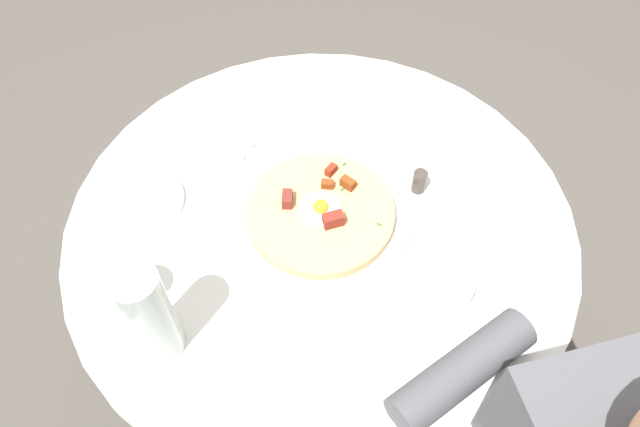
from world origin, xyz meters
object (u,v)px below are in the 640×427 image
(knife, at_px, (218,130))
(pepper_shaker, at_px, (419,181))
(bread_plate, at_px, (143,201))
(salt_shaker, at_px, (463,297))
(pizza_plate, at_px, (319,217))
(water_bottle, at_px, (149,315))
(fork, at_px, (208,141))
(breakfast_pizza, at_px, (319,212))
(water_glass, at_px, (121,291))
(dining_table, at_px, (321,265))

(knife, relative_size, pepper_shaker, 3.68)
(bread_plate, xyz_separation_m, salt_shaker, (0.36, 0.51, 0.02))
(pizza_plate, distance_m, water_bottle, 0.37)
(knife, bearing_deg, fork, -90.00)
(bread_plate, height_order, pepper_shaker, pepper_shaker)
(breakfast_pizza, height_order, salt_shaker, breakfast_pizza)
(knife, height_order, water_glass, water_glass)
(water_glass, distance_m, pepper_shaker, 0.58)
(water_bottle, bearing_deg, dining_table, 119.32)
(pizza_plate, xyz_separation_m, pepper_shaker, (-0.02, 0.21, 0.02))
(salt_shaker, bearing_deg, bread_plate, -125.32)
(pizza_plate, height_order, pepper_shaker, pepper_shaker)
(pizza_plate, relative_size, fork, 1.89)
(water_glass, xyz_separation_m, salt_shaker, (0.14, 0.55, -0.03))
(dining_table, relative_size, fork, 5.36)
(water_bottle, xyz_separation_m, salt_shaker, (0.06, 0.50, -0.08))
(pizza_plate, distance_m, pepper_shaker, 0.21)
(salt_shaker, bearing_deg, water_glass, -104.16)
(breakfast_pizza, xyz_separation_m, salt_shaker, (0.24, 0.19, 0.01))
(bread_plate, relative_size, knife, 0.88)
(knife, distance_m, salt_shaker, 0.61)
(breakfast_pizza, distance_m, fork, 0.30)
(pizza_plate, xyz_separation_m, salt_shaker, (0.24, 0.19, 0.02))
(pizza_plate, height_order, water_glass, water_glass)
(breakfast_pizza, bearing_deg, fork, -144.39)
(pizza_plate, bearing_deg, breakfast_pizza, 105.12)
(breakfast_pizza, height_order, water_bottle, water_bottle)
(bread_plate, bearing_deg, pepper_shaker, 78.89)
(fork, bearing_deg, breakfast_pizza, -10.27)
(pizza_plate, bearing_deg, water_glass, -74.96)
(pizza_plate, relative_size, salt_shaker, 5.77)
(bread_plate, height_order, salt_shaker, salt_shaker)
(knife, height_order, water_bottle, water_bottle)
(pizza_plate, relative_size, water_bottle, 1.59)
(pizza_plate, height_order, knife, pizza_plate)
(water_glass, xyz_separation_m, pepper_shaker, (-0.12, 0.57, -0.03))
(dining_table, xyz_separation_m, water_bottle, (0.18, -0.31, 0.27))
(breakfast_pizza, height_order, bread_plate, breakfast_pizza)
(pepper_shaker, bearing_deg, fork, -120.48)
(water_glass, bearing_deg, salt_shaker, 75.84)
(pepper_shaker, bearing_deg, water_glass, -78.23)
(fork, distance_m, salt_shaker, 0.61)
(knife, distance_m, pepper_shaker, 0.44)
(dining_table, bearing_deg, knife, -150.97)
(water_bottle, height_order, pepper_shaker, water_bottle)
(pizza_plate, relative_size, water_glass, 2.99)
(dining_table, relative_size, salt_shaker, 16.41)
(dining_table, xyz_separation_m, knife, (-0.27, -0.15, 0.17))
(dining_table, xyz_separation_m, water_glass, (0.09, -0.37, 0.22))
(fork, xyz_separation_m, knife, (-0.03, 0.03, 0.00))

